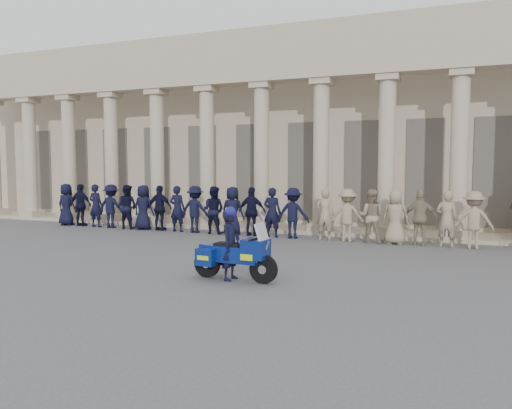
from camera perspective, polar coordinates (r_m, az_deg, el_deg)
The scene contains 5 objects.
ground at distance 13.79m, azimuth -6.52°, elevation -7.39°, with size 90.00×90.00×0.00m, color #4E4E51.
building at distance 27.42m, azimuth 8.39°, elevation 8.02°, with size 40.00×12.50×9.00m.
officer_rank at distance 20.16m, azimuth -2.02°, elevation -0.75°, with size 18.72×0.74×1.96m.
motorcycle at distance 12.36m, azimuth -2.39°, elevation -5.78°, with size 2.28×0.95×1.46m.
rider at distance 12.37m, azimuth -2.91°, elevation -4.49°, with size 0.46×0.66×1.83m.
Camera 1 is at (6.46, -11.85, 2.85)m, focal length 35.00 mm.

